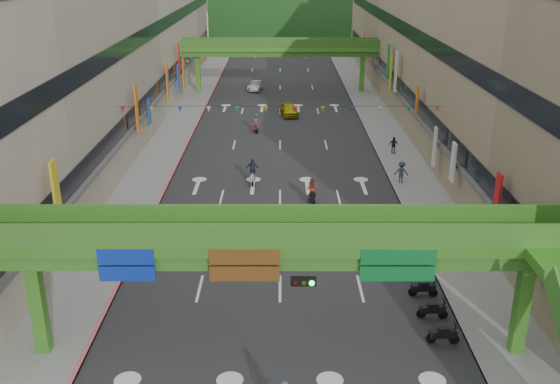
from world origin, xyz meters
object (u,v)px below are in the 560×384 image
at_px(scooter_rider_mid, 312,191).
at_px(car_silver, 256,86).
at_px(pedestrian_red, 458,254).
at_px(overpass_near, 302,260).
at_px(car_yellow, 289,109).

distance_m(scooter_rider_mid, car_silver, 41.61).
bearing_deg(pedestrian_red, overpass_near, -160.49).
distance_m(overpass_near, pedestrian_red, 14.18).
relative_size(overpass_near, car_yellow, 6.62).
relative_size(scooter_rider_mid, car_yellow, 0.49).
bearing_deg(car_silver, pedestrian_red, -68.18).
relative_size(scooter_rider_mid, pedestrian_red, 1.30).
height_order(scooter_rider_mid, car_silver, scooter_rider_mid).
xyz_separation_m(scooter_rider_mid, car_silver, (-5.70, 41.21, -0.40)).
height_order(overpass_near, car_silver, overpass_near).
distance_m(overpass_near, car_yellow, 46.67).
xyz_separation_m(car_silver, pedestrian_red, (13.91, -51.08, 0.13)).
bearing_deg(scooter_rider_mid, pedestrian_red, -50.24).
relative_size(car_yellow, pedestrian_red, 2.67).
height_order(car_yellow, pedestrian_red, pedestrian_red).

